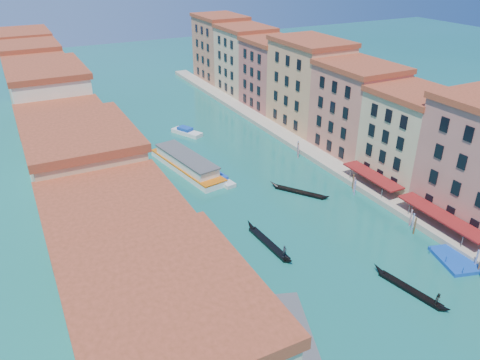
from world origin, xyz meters
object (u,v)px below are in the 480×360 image
object	(u,v)px
vaporetto_near	(295,359)
blue_dock	(455,260)
gondola_fore	(269,243)
gondola_right	(412,289)
vaporetto_far	(187,163)

from	to	relation	value
vaporetto_near	blue_dock	world-z (taller)	vaporetto_near
vaporetto_near	gondola_fore	bearing A→B (deg)	86.00
vaporetto_near	gondola_right	xyz separation A→B (m)	(19.94, 3.29, -0.90)
vaporetto_near	vaporetto_far	xyz separation A→B (m)	(7.63, 50.29, 0.06)
gondola_fore	gondola_right	bearing A→B (deg)	-60.65
vaporetto_near	blue_dock	xyz separation A→B (m)	(30.29, 5.35, -1.07)
gondola_right	blue_dock	xyz separation A→B (m)	(10.35, 2.05, -0.17)
vaporetto_near	vaporetto_far	world-z (taller)	vaporetto_far
vaporetto_far	gondola_fore	distance (m)	29.65
vaporetto_far	gondola_fore	bearing A→B (deg)	-96.75
vaporetto_near	gondola_right	bearing A→B (deg)	28.80
vaporetto_far	gondola_fore	world-z (taller)	vaporetto_far
gondola_fore	blue_dock	size ratio (longest dim) A/B	1.63
vaporetto_near	gondola_right	world-z (taller)	vaporetto_near
vaporetto_far	gondola_right	distance (m)	48.59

